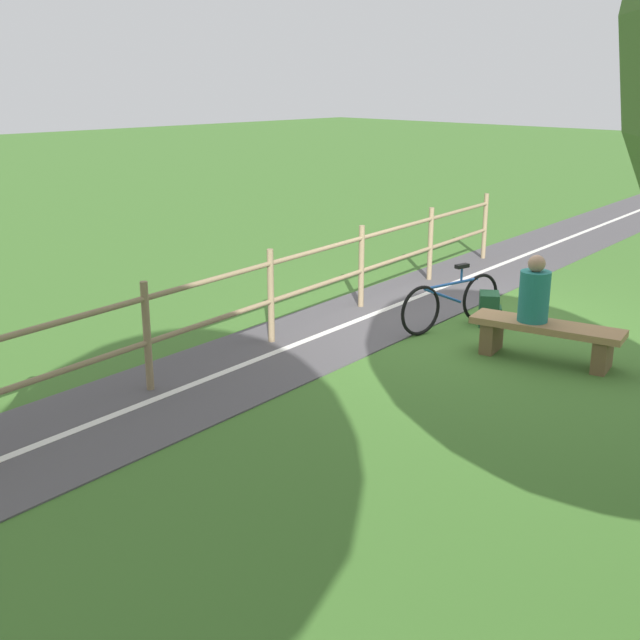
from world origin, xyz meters
TOP-DOWN VIEW (x-y plane):
  - ground_plane at (0.00, 0.00)m, footprint 80.00×80.00m
  - paved_path at (0.82, 4.00)m, footprint 5.74×35.99m
  - path_centre_line at (0.82, 4.00)m, footprint 3.58×31.82m
  - bench at (-1.42, 0.51)m, footprint 1.78×0.83m
  - person_seated at (-1.25, 0.55)m, footprint 0.42×0.42m
  - bicycle at (0.11, 0.24)m, footprint 0.33×1.72m
  - backpack at (-0.18, -0.23)m, footprint 0.41×0.44m
  - fence_roadside at (1.32, 2.31)m, footprint 1.72×11.85m

SIDE VIEW (x-z plane):
  - ground_plane at x=0.00m, z-range 0.00..0.00m
  - paved_path at x=0.82m, z-range 0.00..0.02m
  - path_centre_line at x=0.82m, z-range 0.02..0.02m
  - backpack at x=-0.18m, z-range 0.00..0.43m
  - bench at x=-1.42m, z-range 0.09..0.54m
  - bicycle at x=0.11m, z-range -0.07..0.77m
  - fence_roadside at x=1.32m, z-range 0.11..1.29m
  - person_seated at x=-1.25m, z-range 0.40..1.18m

